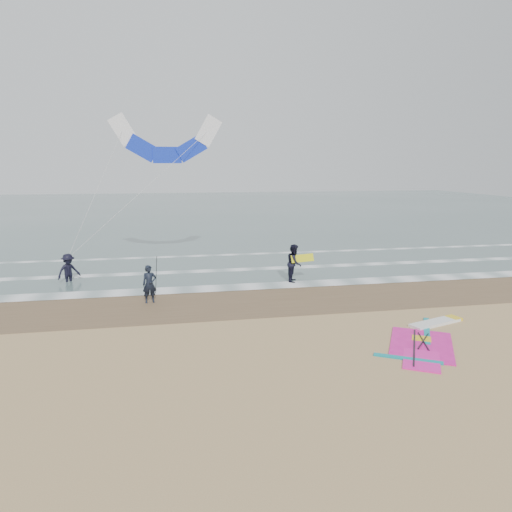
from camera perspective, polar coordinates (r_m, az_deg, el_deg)
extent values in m
plane|color=tan|center=(14.91, 4.86, -12.02)|extent=(120.00, 120.00, 0.00)
cube|color=#47605E|center=(61.58, -7.12, 5.70)|extent=(120.00, 80.00, 0.02)
cube|color=brown|center=(20.41, 0.37, -5.48)|extent=(120.00, 5.00, 0.01)
cube|color=white|center=(22.49, -0.70, -3.83)|extent=(120.00, 1.20, 0.02)
cube|color=white|center=(26.13, -2.13, -1.70)|extent=(120.00, 0.70, 0.02)
cube|color=white|center=(30.49, -3.39, 0.17)|extent=(120.00, 0.50, 0.01)
cube|color=white|center=(18.66, 21.48, -7.76)|extent=(2.29, 1.21, 0.11)
cube|color=yellow|center=(19.42, 23.46, -7.16)|extent=(0.55, 0.63, 0.12)
cube|color=#F31E9C|center=(16.44, 19.95, -10.35)|extent=(3.12, 3.45, 0.04)
cube|color=#F31E9C|center=(15.20, 19.98, -12.15)|extent=(1.73, 1.92, 0.04)
cube|color=#0C8C99|center=(17.80, 20.56, -8.71)|extent=(1.60, 2.57, 0.04)
cube|color=#0C8C99|center=(15.17, 18.44, -12.08)|extent=(1.87, 1.19, 0.04)
cube|color=yellow|center=(16.92, 19.98, -9.71)|extent=(0.81, 0.77, 0.05)
cylinder|color=black|center=(16.11, 19.17, -10.64)|extent=(1.65, 2.81, 0.05)
cylinder|color=black|center=(16.65, 20.19, -9.93)|extent=(1.10, 1.22, 0.04)
cylinder|color=black|center=(16.65, 20.19, -9.93)|extent=(0.53, 1.54, 0.04)
imported|color=black|center=(20.32, -13.17, -3.44)|extent=(0.68, 0.52, 1.66)
imported|color=black|center=(23.44, 4.81, -0.88)|extent=(1.03, 1.15, 1.94)
imported|color=black|center=(25.14, -22.43, -1.01)|extent=(1.35, 1.26, 1.83)
cylinder|color=black|center=(20.22, -12.37, -2.35)|extent=(0.17, 0.86, 1.82)
cube|color=yellow|center=(23.40, 5.83, -0.27)|extent=(1.30, 0.51, 0.39)
cube|color=white|center=(27.65, -16.32, 14.93)|extent=(1.63, 0.16, 1.89)
cube|color=#122CC1|center=(27.52, -14.04, 12.94)|extent=(1.89, 0.17, 1.63)
cube|color=#122CC1|center=(27.47, -11.04, 12.29)|extent=(1.64, 0.16, 0.93)
cube|color=#122CC1|center=(27.51, -8.09, 13.16)|extent=(1.89, 0.17, 1.63)
cube|color=white|center=(27.64, -5.97, 15.31)|extent=(1.63, 0.16, 1.89)
cylinder|color=beige|center=(26.09, -19.31, 7.70)|extent=(2.77, 3.41, 6.64)
cylinder|color=beige|center=(25.85, -13.97, 7.97)|extent=(7.59, 3.41, 6.65)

